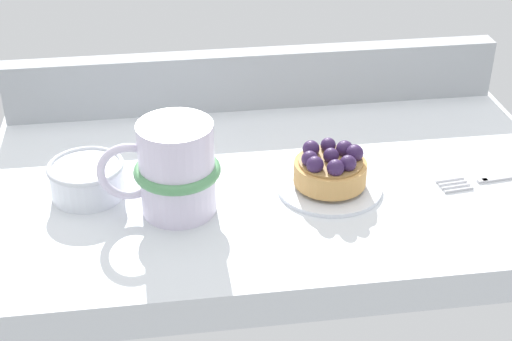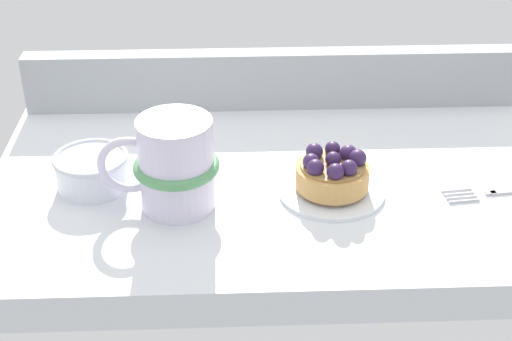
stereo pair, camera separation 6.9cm
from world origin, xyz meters
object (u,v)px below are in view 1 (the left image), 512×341
object	(u,v)px
raspberry_tart	(330,168)
coffee_mug	(175,169)
sugar_bowl	(87,178)
dessert_plate	(329,185)
dessert_fork	(507,176)

from	to	relation	value
raspberry_tart	coffee_mug	distance (cm)	17.31
coffee_mug	raspberry_tart	bearing A→B (deg)	5.96
coffee_mug	sugar_bowl	bearing A→B (deg)	155.36
raspberry_tart	coffee_mug	bearing A→B (deg)	-174.04
raspberry_tart	coffee_mug	world-z (taller)	coffee_mug
dessert_plate	sugar_bowl	size ratio (longest dim) A/B	1.40
dessert_plate	dessert_fork	size ratio (longest dim) A/B	0.69
dessert_plate	sugar_bowl	bearing A→B (deg)	174.49
dessert_plate	coffee_mug	size ratio (longest dim) A/B	0.92
raspberry_tart	sugar_bowl	size ratio (longest dim) A/B	0.96
sugar_bowl	dessert_plate	bearing A→B (deg)	-5.51
dessert_fork	sugar_bowl	bearing A→B (deg)	176.05
sugar_bowl	dessert_fork	bearing A→B (deg)	-3.95
coffee_mug	dessert_fork	bearing A→B (deg)	1.68
coffee_mug	sugar_bowl	distance (cm)	10.88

